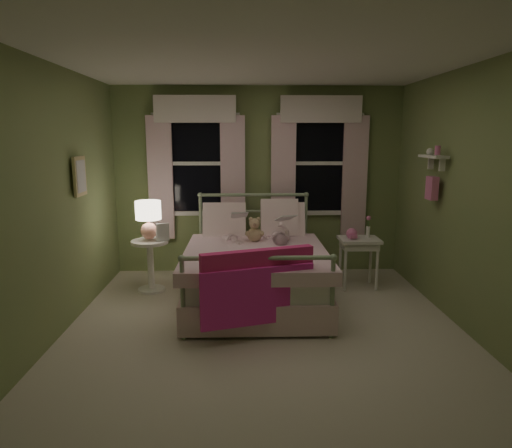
{
  "coord_description": "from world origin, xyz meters",
  "views": [
    {
      "loc": [
        -0.2,
        -4.31,
        1.91
      ],
      "look_at": [
        -0.07,
        0.45,
        1.0
      ],
      "focal_mm": 32.0,
      "sensor_mm": 36.0,
      "label": 1
    }
  ],
  "objects_px": {
    "child_left": "(232,219)",
    "nightstand_left": "(150,258)",
    "table_lamp": "(148,216)",
    "bed": "(256,271)",
    "teddy_bear": "(255,231)",
    "child_right": "(277,215)",
    "nightstand_right": "(359,246)"
  },
  "relations": [
    {
      "from": "child_left",
      "to": "nightstand_left",
      "type": "xyz_separation_m",
      "value": [
        -1.02,
        0.01,
        -0.49
      ]
    },
    {
      "from": "child_left",
      "to": "table_lamp",
      "type": "height_order",
      "value": "child_left"
    },
    {
      "from": "table_lamp",
      "to": "bed",
      "type": "bearing_deg",
      "value": -18.78
    },
    {
      "from": "teddy_bear",
      "to": "table_lamp",
      "type": "relative_size",
      "value": 0.65
    },
    {
      "from": "bed",
      "to": "nightstand_left",
      "type": "relative_size",
      "value": 3.13
    },
    {
      "from": "child_right",
      "to": "teddy_bear",
      "type": "bearing_deg",
      "value": 28.13
    },
    {
      "from": "child_right",
      "to": "teddy_bear",
      "type": "height_order",
      "value": "child_right"
    },
    {
      "from": "bed",
      "to": "nightstand_left",
      "type": "xyz_separation_m",
      "value": [
        -1.31,
        0.44,
        0.04
      ]
    },
    {
      "from": "table_lamp",
      "to": "nightstand_right",
      "type": "height_order",
      "value": "table_lamp"
    },
    {
      "from": "child_right",
      "to": "nightstand_left",
      "type": "height_order",
      "value": "child_right"
    },
    {
      "from": "child_left",
      "to": "child_right",
      "type": "distance_m",
      "value": 0.56
    },
    {
      "from": "table_lamp",
      "to": "child_left",
      "type": "bearing_deg",
      "value": -0.65
    },
    {
      "from": "child_right",
      "to": "teddy_bear",
      "type": "xyz_separation_m",
      "value": [
        -0.28,
        -0.16,
        -0.18
      ]
    },
    {
      "from": "bed",
      "to": "table_lamp",
      "type": "xyz_separation_m",
      "value": [
        -1.31,
        0.44,
        0.58
      ]
    },
    {
      "from": "bed",
      "to": "teddy_bear",
      "type": "relative_size",
      "value": 6.59
    },
    {
      "from": "bed",
      "to": "nightstand_right",
      "type": "distance_m",
      "value": 1.43
    },
    {
      "from": "child_right",
      "to": "nightstand_left",
      "type": "relative_size",
      "value": 1.23
    },
    {
      "from": "table_lamp",
      "to": "teddy_bear",
      "type": "bearing_deg",
      "value": -7.45
    },
    {
      "from": "child_left",
      "to": "child_right",
      "type": "relative_size",
      "value": 0.86
    },
    {
      "from": "child_right",
      "to": "nightstand_left",
      "type": "bearing_deg",
      "value": -1.78
    },
    {
      "from": "child_left",
      "to": "child_right",
      "type": "xyz_separation_m",
      "value": [
        0.56,
        0.0,
        0.06
      ]
    },
    {
      "from": "child_left",
      "to": "table_lamp",
      "type": "xyz_separation_m",
      "value": [
        -1.02,
        0.01,
        0.04
      ]
    },
    {
      "from": "child_left",
      "to": "teddy_bear",
      "type": "height_order",
      "value": "child_left"
    },
    {
      "from": "teddy_bear",
      "to": "nightstand_right",
      "type": "distance_m",
      "value": 1.37
    },
    {
      "from": "bed",
      "to": "table_lamp",
      "type": "bearing_deg",
      "value": 161.22
    },
    {
      "from": "child_right",
      "to": "nightstand_right",
      "type": "bearing_deg",
      "value": -177.94
    },
    {
      "from": "nightstand_right",
      "to": "table_lamp",
      "type": "bearing_deg",
      "value": -178.88
    },
    {
      "from": "nightstand_left",
      "to": "table_lamp",
      "type": "height_order",
      "value": "table_lamp"
    },
    {
      "from": "teddy_bear",
      "to": "nightstand_left",
      "type": "bearing_deg",
      "value": 172.55
    },
    {
      "from": "child_left",
      "to": "nightstand_left",
      "type": "relative_size",
      "value": 1.05
    },
    {
      "from": "child_left",
      "to": "teddy_bear",
      "type": "distance_m",
      "value": 0.34
    },
    {
      "from": "table_lamp",
      "to": "nightstand_right",
      "type": "distance_m",
      "value": 2.67
    }
  ]
}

